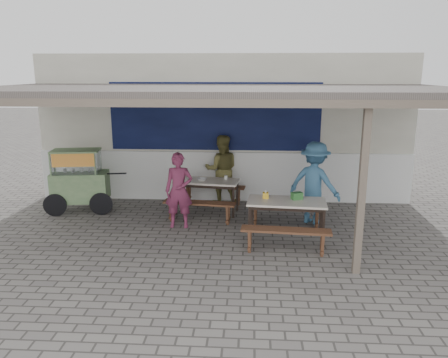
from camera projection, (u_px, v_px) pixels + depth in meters
The scene contains 17 objects.
ground at pixel (213, 247), 7.92m from camera, with size 60.00×60.00×0.00m, color slate.
back_wall at pixel (225, 127), 10.97m from camera, with size 9.00×1.28×3.50m.
warung_roof at pixel (217, 92), 8.14m from camera, with size 9.00×4.21×2.81m.
table_left at pixel (207, 184), 9.68m from camera, with size 1.49×0.83×0.75m.
bench_left_street at pixel (199, 207), 9.11m from camera, with size 1.54×0.47×0.45m.
bench_left_wall at pixel (213, 190), 10.41m from camera, with size 1.54×0.47×0.45m.
table_right at pixel (287, 205), 8.14m from camera, with size 1.50×0.82×0.75m.
bench_right_street at pixel (286, 235), 7.54m from camera, with size 1.57×0.40×0.45m.
bench_right_wall at pixel (286, 210), 8.91m from camera, with size 1.57×0.40×0.45m.
vendor_cart at pixel (79, 178), 9.77m from camera, with size 1.71×0.88×1.41m.
patron_street_side at pixel (179, 190), 8.76m from camera, with size 0.56×0.37×1.53m, color #722947.
patron_wall_side at pixel (222, 169), 10.39m from camera, with size 0.80×0.62×1.65m, color brown.
patron_right_table at pixel (314, 183), 8.99m from camera, with size 1.10×0.64×1.71m, color teal.
tissue_box at pixel (266, 195), 8.27m from camera, with size 0.11×0.11×0.11m, color gold.
donation_box at pixel (297, 196), 8.20m from camera, with size 0.20×0.13×0.13m, color #2F6B30.
condiment_jar at pixel (226, 177), 9.74m from camera, with size 0.07×0.07×0.08m, color white.
condiment_bowl at pixel (202, 179), 9.63m from camera, with size 0.21×0.21×0.05m, color white.
Camera 1 is at (0.66, -7.37, 3.09)m, focal length 35.00 mm.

